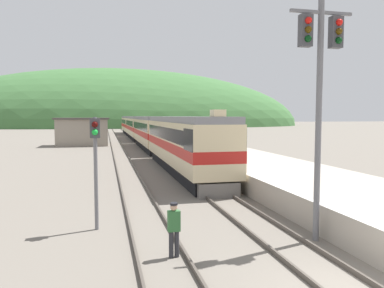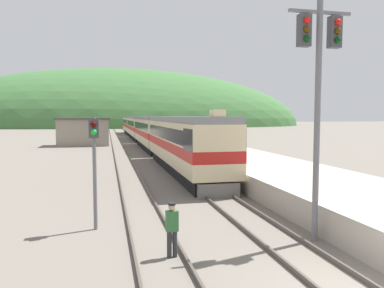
% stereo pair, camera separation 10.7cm
% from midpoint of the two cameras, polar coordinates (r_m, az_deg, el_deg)
% --- Properties ---
extents(track_main, '(1.52, 180.00, 0.16)m').
position_cam_midpoint_polar(track_main, '(77.67, -8.97, 1.18)').
color(track_main, '#4C443D').
rests_on(track_main, ground).
extents(track_siding, '(1.52, 180.00, 0.16)m').
position_cam_midpoint_polar(track_siding, '(77.49, -11.99, 1.13)').
color(track_siding, '#4C443D').
rests_on(track_siding, ground).
extents(platform, '(6.34, 140.00, 1.13)m').
position_cam_midpoint_polar(platform, '(58.40, -2.90, 0.69)').
color(platform, '#ADA393').
rests_on(platform, ground).
extents(distant_hills, '(159.53, 71.79, 47.64)m').
position_cam_midpoint_polar(distant_hills, '(161.16, -11.13, 2.70)').
color(distant_hills, '#3D6B38').
rests_on(distant_hills, ground).
extents(station_shed, '(7.47, 5.14, 3.97)m').
position_cam_midpoint_polar(station_shed, '(55.47, -16.40, 1.83)').
color(station_shed, gray).
rests_on(station_shed, ground).
extents(express_train_lead_car, '(2.86, 19.12, 4.52)m').
position_cam_midpoint_polar(express_train_lead_car, '(27.88, -1.51, 0.33)').
color(express_train_lead_car, black).
rests_on(express_train_lead_car, ground).
extents(carriage_second, '(2.85, 19.66, 4.16)m').
position_cam_midpoint_polar(carriage_second, '(48.12, -6.43, 1.95)').
color(carriage_second, black).
rests_on(carriage_second, ground).
extents(carriage_third, '(2.85, 19.66, 4.16)m').
position_cam_midpoint_polar(carriage_third, '(68.54, -8.44, 2.61)').
color(carriage_third, black).
rests_on(carriage_third, ground).
extents(carriage_fourth, '(2.85, 19.66, 4.16)m').
position_cam_midpoint_polar(carriage_fourth, '(89.02, -9.52, 2.97)').
color(carriage_fourth, black).
rests_on(carriage_fourth, ground).
extents(signal_mast_main, '(2.20, 0.42, 8.44)m').
position_cam_midpoint_polar(signal_mast_main, '(13.09, 18.70, 9.98)').
color(signal_mast_main, slate).
rests_on(signal_mast_main, ground).
extents(signal_post_siding, '(0.36, 0.42, 4.16)m').
position_cam_midpoint_polar(signal_post_siding, '(14.08, -14.73, -0.85)').
color(signal_post_siding, slate).
rests_on(signal_post_siding, ground).
extents(track_worker, '(0.37, 0.23, 1.64)m').
position_cam_midpoint_polar(track_worker, '(11.35, -3.05, -12.47)').
color(track_worker, '#2D2D33').
rests_on(track_worker, ground).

